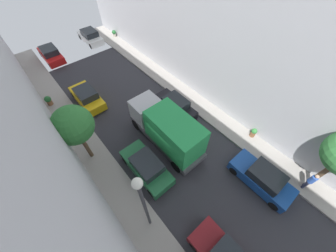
{
  "coord_description": "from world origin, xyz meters",
  "views": [
    {
      "loc": [
        -5.43,
        -6.17,
        12.82
      ],
      "look_at": [
        0.89,
        1.25,
        0.5
      ],
      "focal_mm": 20.31,
      "sensor_mm": 36.0,
      "label": 1
    }
  ],
  "objects_px": {
    "parked_car_right_1": "(175,106)",
    "potted_plant_2": "(48,100)",
    "parked_car_left_3": "(147,167)",
    "potted_plant_0": "(114,33)",
    "street_tree_0": "(73,125)",
    "parked_car_right_0": "(262,178)",
    "potted_plant_1": "(254,132)",
    "pedestrian": "(311,181)",
    "parked_car_left_5": "(51,54)",
    "parked_car_left_4": "(87,97)",
    "parked_car_right_2": "(90,37)",
    "lamp_post": "(143,201)",
    "delivery_truck": "(167,129)"
  },
  "relations": [
    {
      "from": "parked_car_left_5",
      "to": "potted_plant_2",
      "type": "distance_m",
      "value": 7.99
    },
    {
      "from": "parked_car_right_0",
      "to": "potted_plant_2",
      "type": "xyz_separation_m",
      "value": [
        -8.29,
        16.91,
        -0.08
      ]
    },
    {
      "from": "parked_car_left_3",
      "to": "potted_plant_2",
      "type": "relative_size",
      "value": 4.6
    },
    {
      "from": "parked_car_right_2",
      "to": "potted_plant_1",
      "type": "relative_size",
      "value": 4.99
    },
    {
      "from": "parked_car_left_3",
      "to": "parked_car_right_1",
      "type": "bearing_deg",
      "value": 30.0
    },
    {
      "from": "parked_car_left_3",
      "to": "potted_plant_2",
      "type": "bearing_deg",
      "value": 104.42
    },
    {
      "from": "parked_car_right_1",
      "to": "potted_plant_2",
      "type": "xyz_separation_m",
      "value": [
        -8.29,
        8.12,
        -0.08
      ]
    },
    {
      "from": "parked_car_right_1",
      "to": "potted_plant_0",
      "type": "relative_size",
      "value": 4.94
    },
    {
      "from": "parked_car_left_3",
      "to": "parked_car_right_2",
      "type": "height_order",
      "value": "same"
    },
    {
      "from": "parked_car_right_1",
      "to": "delivery_truck",
      "type": "height_order",
      "value": "delivery_truck"
    },
    {
      "from": "parked_car_left_3",
      "to": "potted_plant_0",
      "type": "bearing_deg",
      "value": 65.88
    },
    {
      "from": "parked_car_right_1",
      "to": "potted_plant_2",
      "type": "distance_m",
      "value": 11.61
    },
    {
      "from": "potted_plant_0",
      "to": "potted_plant_2",
      "type": "xyz_separation_m",
      "value": [
        -11.23,
        -7.38,
        0.02
      ]
    },
    {
      "from": "street_tree_0",
      "to": "potted_plant_0",
      "type": "bearing_deg",
      "value": 54.05
    },
    {
      "from": "parked_car_left_5",
      "to": "potted_plant_0",
      "type": "relative_size",
      "value": 4.94
    },
    {
      "from": "parked_car_right_0",
      "to": "potted_plant_0",
      "type": "distance_m",
      "value": 24.46
    },
    {
      "from": "parked_car_left_3",
      "to": "potted_plant_0",
      "type": "relative_size",
      "value": 4.94
    },
    {
      "from": "delivery_truck",
      "to": "lamp_post",
      "type": "height_order",
      "value": "lamp_post"
    },
    {
      "from": "parked_car_left_5",
      "to": "street_tree_0",
      "type": "distance_m",
      "value": 15.47
    },
    {
      "from": "pedestrian",
      "to": "potted_plant_2",
      "type": "height_order",
      "value": "pedestrian"
    },
    {
      "from": "street_tree_0",
      "to": "potted_plant_1",
      "type": "distance_m",
      "value": 13.15
    },
    {
      "from": "parked_car_right_0",
      "to": "potted_plant_0",
      "type": "xyz_separation_m",
      "value": [
        2.94,
        24.28,
        -0.1
      ]
    },
    {
      "from": "parked_car_left_4",
      "to": "parked_car_left_5",
      "type": "bearing_deg",
      "value": 90.0
    },
    {
      "from": "parked_car_left_4",
      "to": "delivery_truck",
      "type": "bearing_deg",
      "value": -71.98
    },
    {
      "from": "potted_plant_2",
      "to": "lamp_post",
      "type": "bearing_deg",
      "value": -85.98
    },
    {
      "from": "street_tree_0",
      "to": "potted_plant_2",
      "type": "xyz_separation_m",
      "value": [
        -0.43,
        7.52,
        -3.14
      ]
    },
    {
      "from": "parked_car_left_5",
      "to": "pedestrian",
      "type": "xyz_separation_m",
      "value": [
        7.36,
        -26.48,
        0.35
      ]
    },
    {
      "from": "parked_car_left_5",
      "to": "parked_car_right_2",
      "type": "xyz_separation_m",
      "value": [
        5.4,
        0.89,
        0.0
      ]
    },
    {
      "from": "parked_car_left_5",
      "to": "delivery_truck",
      "type": "distance_m",
      "value": 17.96
    },
    {
      "from": "parked_car_left_3",
      "to": "street_tree_0",
      "type": "height_order",
      "value": "street_tree_0"
    },
    {
      "from": "parked_car_right_0",
      "to": "potted_plant_2",
      "type": "distance_m",
      "value": 18.83
    },
    {
      "from": "parked_car_right_2",
      "to": "parked_car_right_0",
      "type": "bearing_deg",
      "value": -90.0
    },
    {
      "from": "parked_car_left_4",
      "to": "parked_car_right_2",
      "type": "bearing_deg",
      "value": 62.35
    },
    {
      "from": "potted_plant_1",
      "to": "lamp_post",
      "type": "distance_m",
      "value": 10.88
    },
    {
      "from": "parked_car_right_1",
      "to": "pedestrian",
      "type": "bearing_deg",
      "value": -79.8
    },
    {
      "from": "parked_car_right_0",
      "to": "parked_car_right_2",
      "type": "relative_size",
      "value": 1.0
    },
    {
      "from": "potted_plant_2",
      "to": "pedestrian",
      "type": "bearing_deg",
      "value": -61.69
    },
    {
      "from": "parked_car_right_1",
      "to": "parked_car_right_2",
      "type": "distance_m",
      "value": 16.45
    },
    {
      "from": "street_tree_0",
      "to": "parked_car_left_3",
      "type": "bearing_deg",
      "value": -56.5
    },
    {
      "from": "parked_car_right_0",
      "to": "potted_plant_2",
      "type": "bearing_deg",
      "value": 116.12
    },
    {
      "from": "parked_car_left_5",
      "to": "street_tree_0",
      "type": "xyz_separation_m",
      "value": [
        -2.46,
        -14.96,
        3.06
      ]
    },
    {
      "from": "street_tree_0",
      "to": "potted_plant_1",
      "type": "bearing_deg",
      "value": -32.21
    },
    {
      "from": "potted_plant_1",
      "to": "potted_plant_2",
      "type": "distance_m",
      "value": 18.19
    },
    {
      "from": "parked_car_right_2",
      "to": "pedestrian",
      "type": "xyz_separation_m",
      "value": [
        1.96,
        -27.37,
        0.35
      ]
    },
    {
      "from": "parked_car_right_0",
      "to": "potted_plant_0",
      "type": "height_order",
      "value": "parked_car_right_0"
    },
    {
      "from": "potted_plant_0",
      "to": "potted_plant_2",
      "type": "bearing_deg",
      "value": -146.7
    },
    {
      "from": "parked_car_right_2",
      "to": "parked_car_left_4",
      "type": "bearing_deg",
      "value": -117.65
    },
    {
      "from": "parked_car_right_2",
      "to": "potted_plant_0",
      "type": "distance_m",
      "value": 3.09
    },
    {
      "from": "parked_car_right_0",
      "to": "potted_plant_1",
      "type": "bearing_deg",
      "value": 41.41
    },
    {
      "from": "potted_plant_0",
      "to": "lamp_post",
      "type": "relative_size",
      "value": 0.13
    }
  ]
}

